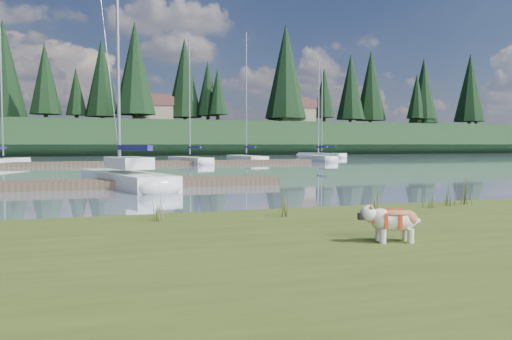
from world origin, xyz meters
name	(u,v)px	position (x,y,z in m)	size (l,w,h in m)	color
ground	(136,165)	(0.00, 30.00, 0.00)	(200.00, 200.00, 0.00)	gray
bank	(386,270)	(0.00, -6.00, 0.17)	(60.00, 9.00, 0.35)	#3F4D19
ridge	(113,139)	(0.00, 73.00, 2.50)	(200.00, 20.00, 5.00)	black
bulldog	(393,219)	(0.55, -5.28, 0.66)	(0.85, 0.47, 0.50)	silver
sailboat_main	(120,175)	(-2.26, 10.03, 0.42)	(3.73, 8.32, 11.85)	white
dock_near	(74,184)	(-4.00, 9.00, 0.15)	(16.00, 2.00, 0.30)	#4C3D2C
dock_far	(161,163)	(2.00, 30.00, 0.15)	(26.00, 2.20, 0.30)	#4C3D2C
sailboat_bg_1	(7,161)	(-9.65, 31.91, 0.33)	(3.45, 7.23, 10.74)	white
sailboat_bg_2	(187,160)	(4.51, 31.93, 0.33)	(3.05, 7.41, 11.00)	white
sailboat_bg_3	(244,158)	(10.80, 35.63, 0.32)	(2.00, 8.58, 12.46)	white
sailboat_bg_4	(316,158)	(17.59, 33.60, 0.33)	(1.32, 6.51, 9.76)	white
sailboat_bg_5	(318,155)	(23.72, 46.14, 0.32)	(4.35, 7.57, 10.90)	white
weed_0	(283,201)	(0.01, -2.59, 0.65)	(0.17, 0.14, 0.71)	#475B23
weed_1	(372,201)	(1.87, -2.61, 0.56)	(0.17, 0.14, 0.51)	#475B23
weed_2	(450,196)	(3.99, -2.28, 0.57)	(0.17, 0.14, 0.53)	#475B23
weed_3	(156,206)	(-2.29, -2.38, 0.62)	(0.17, 0.14, 0.64)	#475B23
weed_4	(429,201)	(3.33, -2.42, 0.51)	(0.17, 0.14, 0.38)	#475B23
weed_5	(467,191)	(4.52, -2.18, 0.65)	(0.17, 0.14, 0.72)	#475B23
mud_lip	(265,223)	(0.00, -1.60, 0.07)	(60.00, 0.50, 0.14)	#33281C
conifer_3	(45,78)	(-10.00, 72.00, 11.74)	(4.84, 4.84, 12.25)	#382619
conifer_4	(135,68)	(3.00, 66.00, 13.09)	(6.16, 6.16, 15.10)	#382619
conifer_5	(208,89)	(15.00, 70.00, 10.83)	(3.96, 3.96, 10.35)	#382619
conifer_6	(286,71)	(28.00, 68.00, 13.99)	(7.04, 7.04, 17.00)	#382619
conifer_7	(351,87)	(42.00, 71.00, 12.19)	(5.28, 5.28, 13.20)	#382619
conifer_8	(424,91)	(55.00, 67.00, 11.51)	(4.62, 4.62, 11.77)	#382619
conifer_9	(470,87)	(68.00, 70.00, 12.87)	(5.94, 5.94, 14.62)	#382619
house_1	(152,109)	(6.00, 71.00, 7.31)	(6.30, 5.30, 4.65)	gray
house_2	(294,111)	(30.00, 69.00, 7.31)	(6.30, 5.30, 4.65)	gray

